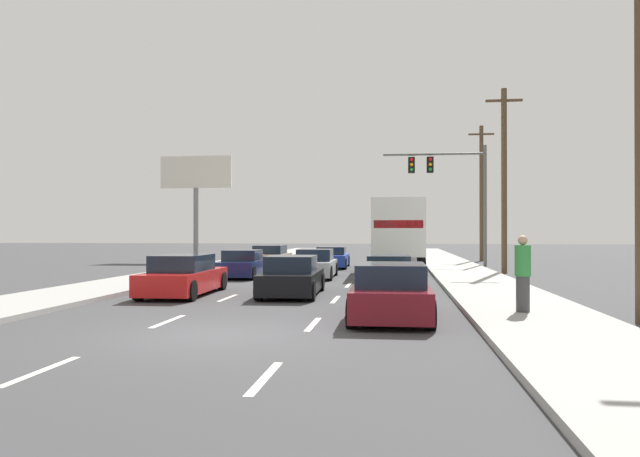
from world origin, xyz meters
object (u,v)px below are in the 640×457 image
Objects in this scene: car_navy at (243,265)px; car_black at (292,278)px; car_tan at (270,258)px; pedestrian_near_corner at (523,273)px; box_truck at (396,232)px; roadside_billboard at (196,183)px; car_green at (388,273)px; car_red at (184,276)px; traffic_signal_mast at (444,177)px; utility_pole_far at (481,191)px; car_maroon at (391,293)px; car_silver at (315,265)px; car_blue at (332,258)px; utility_pole_mid at (504,178)px.

car_black reaches higher than car_navy.
pedestrian_near_corner reaches higher than car_tan.
box_truck is 18.30m from roadside_billboard.
box_truck reaches higher than car_navy.
car_black is 7.74m from pedestrian_near_corner.
car_red is at bearing -156.79° from car_green.
utility_pole_far is (3.18, 6.78, -0.46)m from traffic_signal_mast.
box_truck is 1.19× the size of traffic_signal_mast.
car_black reaches higher than car_green.
car_maroon is (6.82, -4.57, -0.00)m from car_red.
box_truck is at bearing 30.93° from car_navy.
utility_pole_far is at bearing 84.08° from pedestrian_near_corner.
box_truck is (3.64, 4.16, 1.48)m from car_silver.
car_black reaches higher than car_blue.
car_red reaches higher than car_blue.
car_navy is at bearing -63.84° from roadside_billboard.
pedestrian_near_corner is at bearing -79.26° from box_truck.
traffic_signal_mast is at bearing 57.62° from car_silver.
car_silver is at bearing 92.01° from car_black.
car_black is at bearing -64.08° from roadside_billboard.
car_maroon is at bearing -88.76° from car_green.
car_navy is (0.21, -7.00, -0.04)m from car_tan.
traffic_signal_mast reaches higher than car_navy.
car_navy is at bearing 143.15° from car_green.
car_maroon is 2.38× the size of pedestrian_near_corner.
box_truck reaches higher than car_tan.
car_green is at bearing -121.95° from utility_pole_mid.
roadside_billboard is (-14.34, 10.80, 3.52)m from box_truck.
car_red is 0.51× the size of utility_pole_mid.
car_blue is 13.27m from car_green.
car_blue is at bearing 104.97° from car_green.
roadside_billboard is at bearing 125.09° from car_green.
car_green is (3.36, -5.04, -0.01)m from car_silver.
utility_pole_far is at bearing 64.86° from box_truck.
box_truck is 0.90× the size of utility_pole_far.
box_truck is 7.54m from traffic_signal_mast.
utility_pole_far reaches higher than car_silver.
car_black is 0.99× the size of car_maroon.
utility_pole_far reaches higher than box_truck.
roadside_billboard is at bearing 122.92° from pedestrian_near_corner.
pedestrian_near_corner is (10.24, -18.87, 0.46)m from car_tan.
car_black is at bearing 146.27° from pedestrian_near_corner.
utility_pole_mid is (8.74, 11.62, 4.18)m from car_black.
car_maroon is (0.16, -7.43, 0.04)m from car_green.
traffic_signal_mast is at bearing 111.73° from utility_pole_mid.
car_black is at bearing -126.95° from utility_pole_mid.
car_navy is 0.49× the size of utility_pole_mid.
utility_pole_mid reaches higher than car_black.
utility_pole_mid is (5.49, 16.48, 4.16)m from car_maroon.
car_black is at bearing 123.74° from car_maroon.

